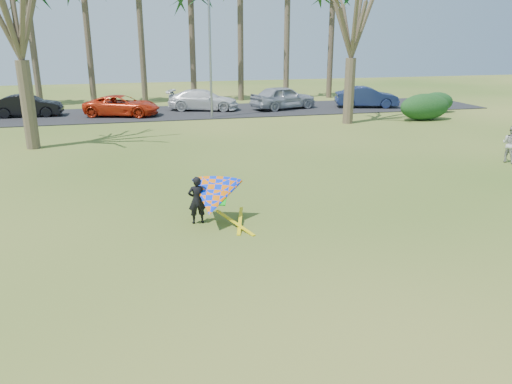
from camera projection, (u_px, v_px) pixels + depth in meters
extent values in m
plane|color=#235512|center=(275.00, 257.00, 12.51)|extent=(100.00, 100.00, 0.00)
cube|color=black|center=(177.00, 113.00, 35.62)|extent=(46.00, 7.00, 0.06)
cylinder|color=#4C3E2D|center=(33.00, 46.00, 37.49)|extent=(0.48, 0.48, 9.00)
cylinder|color=brown|center=(88.00, 41.00, 38.32)|extent=(0.48, 0.48, 9.70)
cylinder|color=#4A3D2C|center=(141.00, 37.00, 39.15)|extent=(0.48, 0.48, 10.40)
cylinder|color=#49392C|center=(192.00, 46.00, 40.29)|extent=(0.48, 0.48, 9.00)
cylinder|color=#4D3D2E|center=(241.00, 41.00, 41.12)|extent=(0.48, 0.48, 9.70)
cylinder|color=#4E3E2F|center=(287.00, 37.00, 41.95)|extent=(0.48, 0.48, 10.40)
cylinder|color=#4D3C2E|center=(331.00, 45.00, 43.09)|extent=(0.48, 0.48, 9.00)
cylinder|color=#473B2A|center=(28.00, 105.00, 23.89)|extent=(0.64, 0.64, 4.20)
cylinder|color=#4D3F2E|center=(349.00, 91.00, 30.89)|extent=(0.64, 0.64, 3.99)
cylinder|color=gray|center=(210.00, 56.00, 32.12)|extent=(0.16, 0.16, 8.00)
ellipsoid|color=#153B17|center=(425.00, 107.00, 32.41)|extent=(3.43, 1.55, 1.71)
ellipsoid|color=#153B19|center=(436.00, 102.00, 35.60)|extent=(2.60, 1.22, 1.45)
imported|color=black|center=(28.00, 106.00, 33.52)|extent=(4.47, 1.69, 1.46)
imported|color=red|center=(122.00, 106.00, 33.77)|extent=(5.45, 3.71, 1.39)
imported|color=white|center=(203.00, 100.00, 36.38)|extent=(5.49, 3.56, 1.48)
imported|color=#A1A5AF|center=(283.00, 97.00, 36.93)|extent=(5.35, 3.40, 1.70)
imported|color=#1A264E|center=(367.00, 97.00, 37.80)|extent=(4.93, 2.82, 1.54)
imported|color=#B1B0AC|center=(511.00, 144.00, 21.55)|extent=(0.82, 0.94, 1.62)
imported|color=black|center=(197.00, 200.00, 14.57)|extent=(0.54, 0.37, 1.43)
cone|color=#0531FF|center=(213.00, 197.00, 14.40)|extent=(2.13, 2.39, 2.02)
cube|color=#0CBF19|center=(218.00, 199.00, 14.37)|extent=(0.62, 0.60, 0.24)
cube|color=yellow|center=(235.00, 227.00, 14.45)|extent=(0.85, 1.66, 0.28)
cube|color=yellow|center=(240.00, 224.00, 14.69)|extent=(0.56, 1.76, 0.22)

